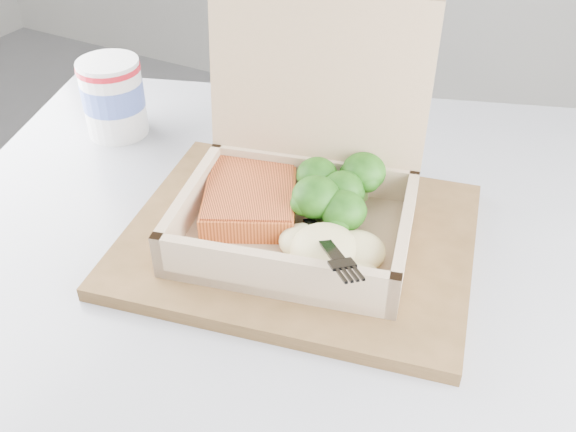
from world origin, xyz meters
The scene contains 9 objects.
cafe_table centered at (0.29, 0.38, 0.53)m, with size 0.96×0.96×0.71m.
serving_tray centered at (0.28, 0.42, 0.72)m, with size 0.33×0.26×0.01m, color brown.
takeout_container centered at (0.27, 0.44, 0.78)m, with size 0.25×0.24×0.20m.
salmon_fillet centered at (0.22, 0.42, 0.75)m, with size 0.09×0.12×0.02m, color orange.
broccoli_pile centered at (0.30, 0.46, 0.76)m, with size 0.11×0.11×0.04m, color #2D781A, non-canonical shape.
mashed_potatoes centered at (0.32, 0.38, 0.76)m, with size 0.10×0.09×0.03m, color beige.
plastic_fork centered at (0.31, 0.39, 0.77)m, with size 0.10×0.11×0.03m.
paper_cup centered at (-0.02, 0.51, 0.76)m, with size 0.08×0.08×0.09m.
receipt centered at (0.19, 0.58, 0.71)m, with size 0.08×0.16×0.00m, color white.
Camera 1 is at (0.49, -0.01, 1.12)m, focal length 40.00 mm.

